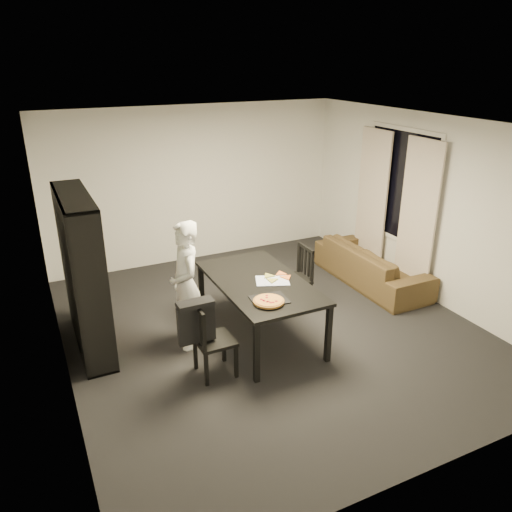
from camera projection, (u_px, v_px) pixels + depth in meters
name	position (u px, v px, depth m)	size (l,w,h in m)	color
room	(271.00, 234.00, 6.05)	(5.01, 5.51, 2.61)	black
window_pane	(400.00, 186.00, 7.47)	(0.02, 1.40, 1.60)	black
window_frame	(400.00, 186.00, 7.47)	(0.03, 1.52, 1.72)	white
curtain_left	(417.00, 218.00, 7.14)	(0.03, 0.70, 2.25)	beige
curtain_right	(372.00, 200.00, 8.01)	(0.03, 0.70, 2.25)	beige
bookshelf	(83.00, 274.00, 5.82)	(0.35, 1.50, 1.90)	black
dining_table	(260.00, 286.00, 6.11)	(1.01, 1.83, 0.76)	black
chair_left	(207.00, 336.00, 5.39)	(0.41, 0.41, 0.87)	black
chair_right	(299.00, 273.00, 6.91)	(0.42, 0.42, 0.89)	black
draped_jacket	(196.00, 320.00, 5.26)	(0.41, 0.17, 0.48)	black
person	(186.00, 286.00, 5.89)	(0.58, 0.38, 1.58)	silver
baking_tray	(269.00, 299.00, 5.60)	(0.40, 0.32, 0.01)	black
pepperoni_pizza	(269.00, 301.00, 5.52)	(0.35, 0.35, 0.03)	brown
kitchen_towel	(272.00, 281.00, 6.07)	(0.40, 0.30, 0.01)	silver
pizza_slices	(277.00, 277.00, 6.16)	(0.37, 0.31, 0.01)	#C5803D
sofa	(372.00, 265.00, 7.73)	(2.05, 0.80, 0.60)	#403119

